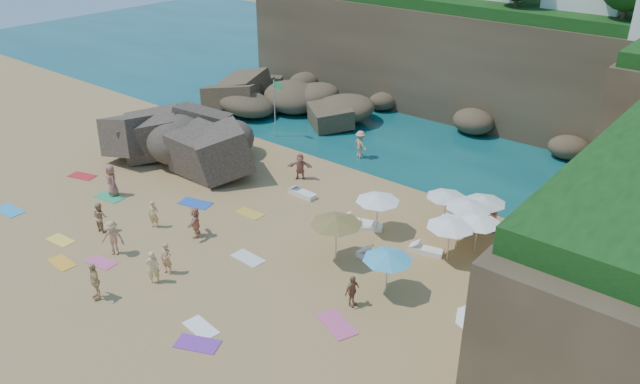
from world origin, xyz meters
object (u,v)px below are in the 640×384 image
Objects in this scene: lounger_0 at (302,193)px; person_stand_0 at (154,215)px; person_stand_4 at (493,219)px; person_stand_6 at (153,267)px; parasol_1 at (460,218)px; person_stand_5 at (300,166)px; rock_outcrop at (197,163)px; parasol_2 at (451,224)px; person_stand_2 at (361,144)px; parasol_0 at (446,194)px; flag_pole at (276,101)px; person_stand_3 at (352,291)px; person_stand_1 at (100,217)px.

person_stand_0 reaches higher than lounger_0.
person_stand_4 is 17.29m from person_stand_6.
person_stand_5 is at bearing 173.88° from parasol_1.
rock_outcrop is 18.47m from parasol_2.
person_stand_2 is at bearing 44.12° from rock_outcrop.
rock_outcrop is 3.74× the size of parasol_0.
parasol_1 reaches higher than person_stand_4.
parasol_1 is 1.20× the size of person_stand_5.
parasol_0 is at bearing -13.74° from flag_pole.
person_stand_6 is at bearing -133.05° from parasol_2.
parasol_2 is at bearing 162.13° from person_stand_2.
person_stand_4 is (2.28, 1.05, -1.10)m from parasol_0.
person_stand_2 is 17.69m from person_stand_6.
person_stand_3 is 0.92× the size of person_stand_6.
person_stand_2 is at bearing 49.19° from person_stand_0.
person_stand_1 is 0.98× the size of person_stand_5.
person_stand_2 is (-0.69, 6.70, 0.80)m from lounger_0.
rock_outcrop is at bearing -113.07° from person_stand_6.
parasol_1 is 1.06× the size of person_stand_2.
person_stand_2 is at bearing 38.36° from person_stand_3.
person_stand_0 is at bearing -152.85° from parasol_2.
person_stand_0 is (-11.78, -9.90, -1.08)m from parasol_0.
person_stand_2 is at bearing 6.14° from flag_pole.
lounger_0 is at bearing -151.88° from person_stand_6.
parasol_1 is 14.78m from person_stand_6.
rock_outcrop is 7.29m from person_stand_5.
person_stand_1 is at bearing -146.33° from parasol_1.
person_stand_4 is at bearing -7.08° from person_stand_3.
person_stand_2 is at bearing 152.57° from parasol_0.
person_stand_3 is at bearing -38.13° from flag_pole.
lounger_0 is 1.22× the size of person_stand_4.
parasol_1 is 9.93m from lounger_0.
person_stand_3 is (12.18, 1.13, -0.01)m from person_stand_0.
person_stand_2 reaches higher than person_stand_1.
person_stand_0 is at bearing -148.60° from parasol_1.
rock_outcrop is 5.20× the size of person_stand_0.
rock_outcrop is 10.81m from person_stand_2.
parasol_1 is (17.34, -5.51, -0.94)m from flag_pole.
person_stand_2 is at bearing 98.99° from lounger_0.
person_stand_5 reaches higher than person_stand_3.
person_stand_1 is at bearing -86.02° from person_stand_4.
person_stand_0 is (4.75, -6.97, 0.76)m from rock_outcrop.
person_stand_6 is (4.11, -3.18, 0.05)m from person_stand_0.
lounger_0 is 10.89m from person_stand_4.
parasol_0 is at bearing 10.88° from person_stand_0.
parasol_0 is 8.85m from person_stand_3.
parasol_0 is at bearing -30.17° from person_stand_5.
parasol_1 reaches higher than person_stand_3.
person_stand_0 is 17.82m from person_stand_4.
person_stand_2 is (-10.48, 6.25, -0.79)m from parasol_1.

